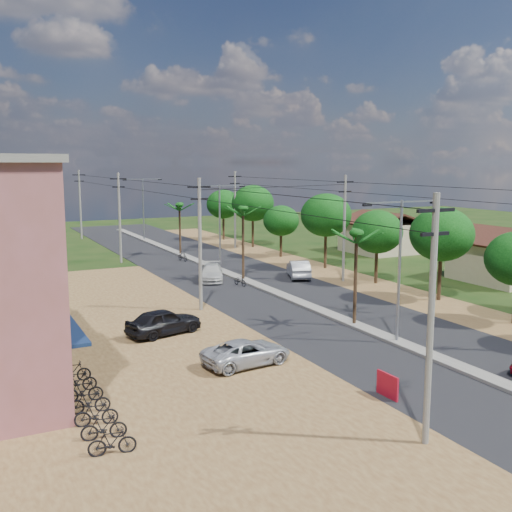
{
  "coord_description": "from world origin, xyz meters",
  "views": [
    {
      "loc": [
        -21.47,
        -25.32,
        10.0
      ],
      "look_at": [
        -1.46,
        14.64,
        3.0
      ],
      "focal_mm": 42.0,
      "sensor_mm": 36.0,
      "label": 1
    }
  ],
  "objects_px": {
    "roadside_sign": "(387,386)",
    "parked_scooter_row": "(89,402)",
    "car_silver_mid": "(298,269)",
    "car_white_far": "(212,273)",
    "car_parked_silver": "(247,353)",
    "car_parked_dark": "(164,322)"
  },
  "relations": [
    {
      "from": "roadside_sign",
      "to": "parked_scooter_row",
      "type": "height_order",
      "value": "roadside_sign"
    },
    {
      "from": "car_parked_dark",
      "to": "car_silver_mid",
      "type": "bearing_deg",
      "value": -68.85
    },
    {
      "from": "roadside_sign",
      "to": "parked_scooter_row",
      "type": "bearing_deg",
      "value": 159.02
    },
    {
      "from": "roadside_sign",
      "to": "parked_scooter_row",
      "type": "xyz_separation_m",
      "value": [
        -11.75,
        4.07,
        -0.04
      ]
    },
    {
      "from": "car_silver_mid",
      "to": "car_white_far",
      "type": "xyz_separation_m",
      "value": [
        -7.28,
        2.21,
        -0.08
      ]
    },
    {
      "from": "car_parked_dark",
      "to": "roadside_sign",
      "type": "relative_size",
      "value": 3.45
    },
    {
      "from": "car_silver_mid",
      "to": "car_parked_dark",
      "type": "height_order",
      "value": "car_parked_dark"
    },
    {
      "from": "car_parked_silver",
      "to": "parked_scooter_row",
      "type": "distance_m",
      "value": 8.51
    },
    {
      "from": "car_white_far",
      "to": "parked_scooter_row",
      "type": "bearing_deg",
      "value": -99.4
    },
    {
      "from": "roadside_sign",
      "to": "car_silver_mid",
      "type": "bearing_deg",
      "value": 65.6
    },
    {
      "from": "car_silver_mid",
      "to": "car_parked_silver",
      "type": "height_order",
      "value": "car_silver_mid"
    },
    {
      "from": "car_silver_mid",
      "to": "car_white_far",
      "type": "distance_m",
      "value": 7.61
    },
    {
      "from": "car_parked_dark",
      "to": "parked_scooter_row",
      "type": "height_order",
      "value": "car_parked_dark"
    },
    {
      "from": "parked_scooter_row",
      "to": "car_parked_silver",
      "type": "bearing_deg",
      "value": 16.36
    },
    {
      "from": "car_white_far",
      "to": "car_silver_mid",
      "type": "bearing_deg",
      "value": 6.36
    },
    {
      "from": "car_parked_silver",
      "to": "parked_scooter_row",
      "type": "bearing_deg",
      "value": 100.06
    },
    {
      "from": "car_parked_dark",
      "to": "parked_scooter_row",
      "type": "xyz_separation_m",
      "value": [
        -6.14,
        -9.36,
        -0.27
      ]
    },
    {
      "from": "car_parked_silver",
      "to": "roadside_sign",
      "type": "relative_size",
      "value": 3.47
    },
    {
      "from": "car_white_far",
      "to": "car_parked_silver",
      "type": "height_order",
      "value": "car_white_far"
    },
    {
      "from": "car_silver_mid",
      "to": "car_white_far",
      "type": "height_order",
      "value": "car_silver_mid"
    },
    {
      "from": "car_silver_mid",
      "to": "roadside_sign",
      "type": "distance_m",
      "value": 27.06
    },
    {
      "from": "car_parked_silver",
      "to": "car_parked_dark",
      "type": "relative_size",
      "value": 1.01
    }
  ]
}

